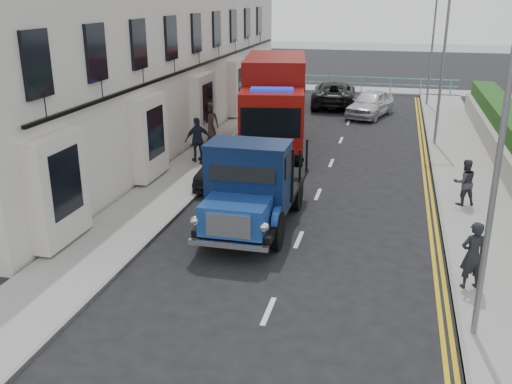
% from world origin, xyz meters
% --- Properties ---
extents(ground, '(120.00, 120.00, 0.00)m').
position_xyz_m(ground, '(0.00, 0.00, 0.00)').
color(ground, black).
rests_on(ground, ground).
extents(pavement_west, '(2.40, 38.00, 0.12)m').
position_xyz_m(pavement_west, '(-5.20, 9.00, 0.06)').
color(pavement_west, gray).
rests_on(pavement_west, ground).
extents(pavement_east, '(2.60, 38.00, 0.12)m').
position_xyz_m(pavement_east, '(5.30, 9.00, 0.06)').
color(pavement_east, gray).
rests_on(pavement_east, ground).
extents(promenade, '(30.00, 2.50, 0.12)m').
position_xyz_m(promenade, '(0.00, 29.00, 0.06)').
color(promenade, gray).
rests_on(promenade, ground).
extents(sea_plane, '(120.00, 120.00, 0.00)m').
position_xyz_m(sea_plane, '(0.00, 60.00, 0.00)').
color(sea_plane, '#4C5D68').
rests_on(sea_plane, ground).
extents(seafront_railing, '(13.00, 0.08, 1.11)m').
position_xyz_m(seafront_railing, '(0.00, 28.20, 0.58)').
color(seafront_railing, '#59B2A5').
rests_on(seafront_railing, ground).
extents(lamp_near, '(1.23, 0.18, 7.00)m').
position_xyz_m(lamp_near, '(4.18, -2.00, 4.00)').
color(lamp_near, slate).
rests_on(lamp_near, ground).
extents(lamp_mid, '(1.23, 0.18, 7.00)m').
position_xyz_m(lamp_mid, '(4.18, 14.00, 4.00)').
color(lamp_mid, slate).
rests_on(lamp_mid, ground).
extents(lamp_far, '(1.23, 0.18, 7.00)m').
position_xyz_m(lamp_far, '(4.18, 24.00, 4.00)').
color(lamp_far, slate).
rests_on(lamp_far, ground).
extents(bedford_lorry, '(2.36, 5.79, 2.72)m').
position_xyz_m(bedford_lorry, '(-1.49, 2.21, 1.25)').
color(bedford_lorry, black).
rests_on(bedford_lorry, ground).
extents(red_lorry, '(3.84, 7.95, 4.00)m').
position_xyz_m(red_lorry, '(-2.87, 12.07, 2.13)').
color(red_lorry, black).
rests_on(red_lorry, ground).
extents(parked_car_front, '(1.76, 3.97, 1.33)m').
position_xyz_m(parked_car_front, '(-3.60, 6.52, 0.66)').
color(parked_car_front, black).
rests_on(parked_car_front, ground).
extents(parked_car_mid, '(1.74, 4.25, 1.37)m').
position_xyz_m(parked_car_mid, '(-3.60, 12.00, 0.68)').
color(parked_car_mid, '#60ACCE').
rests_on(parked_car_mid, ground).
extents(parked_car_rear, '(1.97, 4.68, 1.35)m').
position_xyz_m(parked_car_rear, '(-3.60, 12.81, 0.67)').
color(parked_car_rear, '#A5A4A9').
rests_on(parked_car_rear, ground).
extents(seafront_car_left, '(2.96, 5.72, 1.54)m').
position_xyz_m(seafront_car_left, '(-1.34, 22.71, 0.77)').
color(seafront_car_left, black).
rests_on(seafront_car_left, ground).
extents(seafront_car_right, '(2.88, 4.63, 1.47)m').
position_xyz_m(seafront_car_right, '(1.02, 20.00, 0.73)').
color(seafront_car_right, silver).
rests_on(seafront_car_right, ground).
extents(pedestrian_east_near, '(0.71, 0.60, 1.66)m').
position_xyz_m(pedestrian_east_near, '(4.40, -0.01, 0.95)').
color(pedestrian_east_near, black).
rests_on(pedestrian_east_near, pavement_east).
extents(pedestrian_east_far, '(0.89, 0.79, 1.53)m').
position_xyz_m(pedestrian_east_far, '(4.77, 5.83, 0.88)').
color(pedestrian_east_far, '#3B343F').
rests_on(pedestrian_east_far, pavement_east).
extents(pedestrian_west_near, '(1.11, 1.02, 1.82)m').
position_xyz_m(pedestrian_west_near, '(-5.32, 8.59, 1.03)').
color(pedestrian_west_near, '#1B2131').
rests_on(pedestrian_west_near, pavement_west).
extents(pedestrian_west_far, '(1.00, 0.81, 1.79)m').
position_xyz_m(pedestrian_west_far, '(-6.00, 12.13, 1.01)').
color(pedestrian_west_far, '#382D28').
rests_on(pedestrian_west_far, pavement_west).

